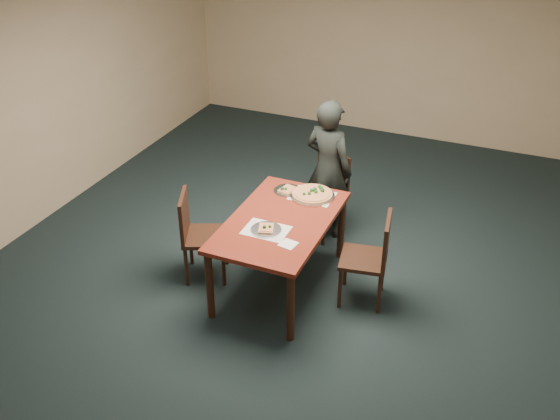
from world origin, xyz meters
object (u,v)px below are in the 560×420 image
at_px(chair_left, 197,231).
at_px(slice_plate_near, 266,229).
at_px(chair_far, 327,189).
at_px(chair_right, 372,255).
at_px(diner, 328,169).
at_px(dining_table, 280,228).
at_px(pizza_pan, 313,194).
at_px(slice_plate_far, 287,190).

xyz_separation_m(chair_left, slice_plate_near, (0.77, -0.06, 0.25)).
relative_size(chair_far, chair_right, 1.00).
xyz_separation_m(chair_left, chair_right, (1.68, 0.27, 0.00)).
relative_size(chair_left, diner, 0.59).
bearing_deg(chair_right, diner, -151.66).
distance_m(dining_table, slice_plate_near, 0.25).
bearing_deg(pizza_pan, chair_far, 95.02).
bearing_deg(chair_far, pizza_pan, -65.07).
height_order(chair_far, chair_right, same).
bearing_deg(diner, slice_plate_far, 84.44).
relative_size(chair_right, slice_plate_near, 3.25).
bearing_deg(chair_far, dining_table, -73.72).
distance_m(dining_table, chair_left, 0.84).
distance_m(diner, slice_plate_far, 0.63).
bearing_deg(slice_plate_far, pizza_pan, 0.96).
xyz_separation_m(dining_table, chair_left, (-0.81, -0.16, -0.14)).
relative_size(chair_right, diner, 0.59).
xyz_separation_m(dining_table, slice_plate_far, (-0.14, 0.53, 0.10)).
xyz_separation_m(chair_far, pizza_pan, (0.05, -0.60, 0.26)).
bearing_deg(chair_right, chair_left, -90.37).
bearing_deg(slice_plate_far, chair_right, -22.21).
height_order(chair_left, slice_plate_near, chair_left).
bearing_deg(slice_plate_near, diner, 84.57).
xyz_separation_m(dining_table, pizza_pan, (0.12, 0.53, 0.11)).
height_order(diner, slice_plate_far, diner).
bearing_deg(slice_plate_far, chair_left, -134.01).
height_order(dining_table, chair_far, chair_far).
height_order(dining_table, slice_plate_far, slice_plate_far).
xyz_separation_m(chair_right, pizza_pan, (-0.75, 0.42, 0.26)).
bearing_deg(chair_left, pizza_pan, -76.54).
bearing_deg(chair_left, chair_right, -103.87).
bearing_deg(diner, chair_far, -22.79).
relative_size(diner, slice_plate_near, 5.50).
relative_size(chair_right, slice_plate_far, 3.25).
distance_m(dining_table, slice_plate_far, 0.56).
height_order(chair_far, slice_plate_near, chair_far).
bearing_deg(dining_table, chair_far, 86.37).
height_order(chair_left, diner, diner).
height_order(chair_left, chair_right, same).
height_order(chair_right, slice_plate_far, chair_right).
distance_m(chair_right, slice_plate_far, 1.12).
height_order(chair_far, slice_plate_far, chair_far).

